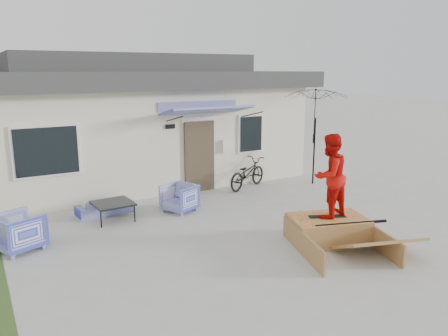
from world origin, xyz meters
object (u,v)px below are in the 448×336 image
armchair_left (19,230)px  patio_umbrella (315,129)px  skate_ramp (328,230)px  skateboard (327,216)px  bicycle (247,170)px  loveseat (105,203)px  armchair_right (179,197)px  skater (329,174)px  coffee_table (113,211)px

armchair_left → patio_umbrella: size_ratio=0.39×
skate_ramp → skateboard: bearing=90.0°
armchair_left → bicycle: (6.56, 1.71, 0.13)m
loveseat → patio_umbrella: 6.74m
armchair_right → bicycle: bicycle is taller
bicycle → skateboard: 4.51m
armchair_left → patio_umbrella: (8.66, 1.10, 1.32)m
armchair_right → bicycle: (2.75, 1.05, 0.17)m
loveseat → skate_ramp: 5.50m
skateboard → skate_ramp: bearing=-82.6°
loveseat → patio_umbrella: size_ratio=0.63×
armchair_left → patio_umbrella: patio_umbrella is taller
bicycle → skate_ramp: bicycle is taller
armchair_left → skater: 6.39m
coffee_table → skater: size_ratio=0.51×
skate_ramp → skateboard: (0.02, 0.05, 0.28)m
coffee_table → skater: 5.18m
armchair_left → coffee_table: 2.32m
patio_umbrella → loveseat: bearing=177.3°
coffee_table → skater: bearing=-45.1°
armchair_right → patio_umbrella: (4.85, 0.44, 1.36)m
armchair_right → skater: skater is taller
loveseat → bicycle: size_ratio=0.79×
armchair_right → skate_ramp: armchair_right is taller
coffee_table → skater: (3.55, -3.57, 1.23)m
armchair_right → loveseat: bearing=-137.8°
skateboard → skater: size_ratio=0.45×
coffee_table → skate_ramp: 5.05m
skate_ramp → patio_umbrella: bearing=70.2°
skateboard → armchair_left: bearing=179.7°
skate_ramp → skater: size_ratio=1.18×
coffee_table → skateboard: 5.04m
skate_ramp → loveseat: bearing=148.5°
loveseat → skate_ramp: (3.58, -4.18, -0.01)m
armchair_left → skate_ramp: armchair_left is taller
armchair_left → armchair_right: (3.81, 0.66, -0.04)m
patio_umbrella → skateboard: patio_umbrella is taller
armchair_left → patio_umbrella: 8.83m
skate_ramp → skateboard: 0.29m
loveseat → armchair_left: 2.53m
skate_ramp → skateboard: skateboard is taller
bicycle → armchair_right: bearing=87.2°
armchair_left → skater: (5.69, -2.72, 1.02)m
patio_umbrella → bicycle: bearing=163.8°
armchair_right → patio_umbrella: bearing=70.9°
loveseat → coffee_table: bearing=89.8°
armchair_left → loveseat: bearing=-77.7°
loveseat → coffee_table: (0.05, -0.56, -0.05)m
patio_umbrella → skate_ramp: size_ratio=1.06×
armchair_left → skate_ramp: size_ratio=0.41×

